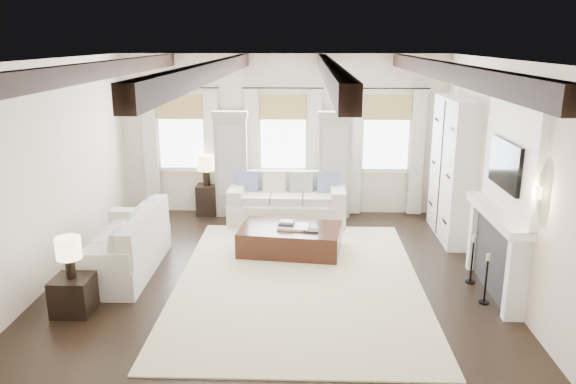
{
  "coord_description": "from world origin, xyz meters",
  "views": [
    {
      "loc": [
        0.46,
        -7.41,
        3.47
      ],
      "look_at": [
        0.18,
        1.07,
        1.15
      ],
      "focal_mm": 35.0,
      "sensor_mm": 36.0,
      "label": 1
    }
  ],
  "objects_px": {
    "sofa_left": "(126,247)",
    "side_table_back": "(207,200)",
    "sofa_back": "(287,202)",
    "side_table_front": "(73,295)",
    "ottoman": "(290,240)"
  },
  "relations": [
    {
      "from": "sofa_back",
      "to": "sofa_left",
      "type": "relative_size",
      "value": 1.02
    },
    {
      "from": "sofa_left",
      "to": "side_table_front",
      "type": "relative_size",
      "value": 4.5
    },
    {
      "from": "sofa_left",
      "to": "side_table_front",
      "type": "distance_m",
      "value": 1.42
    },
    {
      "from": "side_table_back",
      "to": "sofa_back",
      "type": "bearing_deg",
      "value": -13.4
    },
    {
      "from": "sofa_left",
      "to": "side_table_back",
      "type": "bearing_deg",
      "value": 75.83
    },
    {
      "from": "sofa_back",
      "to": "sofa_left",
      "type": "xyz_separation_m",
      "value": [
        -2.38,
        -2.54,
        0.0
      ]
    },
    {
      "from": "ottoman",
      "to": "sofa_left",
      "type": "bearing_deg",
      "value": -153.35
    },
    {
      "from": "ottoman",
      "to": "sofa_back",
      "type": "bearing_deg",
      "value": 101.04
    },
    {
      "from": "ottoman",
      "to": "side_table_front",
      "type": "xyz_separation_m",
      "value": [
        -2.77,
        -2.26,
        0.03
      ]
    },
    {
      "from": "sofa_back",
      "to": "side_table_front",
      "type": "xyz_separation_m",
      "value": [
        -2.66,
        -3.92,
        -0.14
      ]
    },
    {
      "from": "side_table_front",
      "to": "side_table_back",
      "type": "height_order",
      "value": "side_table_back"
    },
    {
      "from": "sofa_left",
      "to": "side_table_back",
      "type": "xyz_separation_m",
      "value": [
        0.74,
        2.93,
        -0.08
      ]
    },
    {
      "from": "sofa_back",
      "to": "ottoman",
      "type": "height_order",
      "value": "sofa_back"
    },
    {
      "from": "sofa_back",
      "to": "sofa_left",
      "type": "height_order",
      "value": "sofa_back"
    },
    {
      "from": "sofa_back",
      "to": "ottoman",
      "type": "xyz_separation_m",
      "value": [
        0.11,
        -1.67,
        -0.17
      ]
    }
  ]
}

